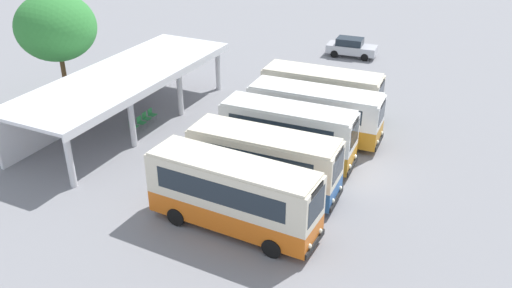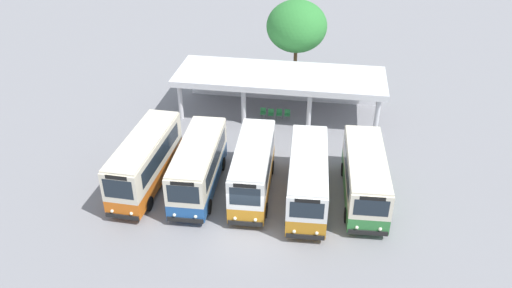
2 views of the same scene
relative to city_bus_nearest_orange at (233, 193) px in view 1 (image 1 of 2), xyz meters
name	(u,v)px [view 1 (image 1 of 2)]	position (x,y,z in m)	size (l,w,h in m)	color
ground_plane	(357,174)	(7.16, -3.69, -1.90)	(180.00, 180.00, 0.00)	gray
city_bus_nearest_orange	(233,193)	(0.00, 0.00, 0.00)	(2.44, 8.07, 3.45)	black
city_bus_second_in_row	(264,160)	(3.41, 0.09, -0.09)	(2.56, 7.74, 3.28)	black
city_bus_middle_cream	(288,132)	(6.83, 0.25, -0.05)	(2.48, 7.56, 3.35)	black
city_bus_fourth_amber	(315,112)	(10.24, -0.05, -0.14)	(2.65, 8.12, 3.18)	black
city_bus_fifth_blue	(322,91)	(13.65, 0.72, -0.18)	(2.71, 7.91, 3.09)	black
parked_car_flank	(351,47)	(26.62, 2.61, -1.07)	(2.09, 4.37, 1.62)	black
terminal_canopy	(117,82)	(7.16, 12.11, 0.75)	(16.51, 5.67, 3.40)	silver
waiting_chair_end_by_column	(133,125)	(5.99, 10.28, -1.38)	(0.46, 0.46, 0.86)	slate
waiting_chair_second_from_end	(141,122)	(6.64, 10.18, -1.38)	(0.46, 0.46, 0.86)	slate
waiting_chair_middle_seat	(146,118)	(7.29, 10.27, -1.38)	(0.46, 0.46, 0.86)	slate
waiting_chair_fourth_seat	(151,114)	(7.94, 10.29, -1.38)	(0.46, 0.46, 0.86)	slate
roadside_tree_behind_canopy	(56,27)	(7.86, 17.32, 3.51)	(5.25, 5.25, 7.65)	brown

